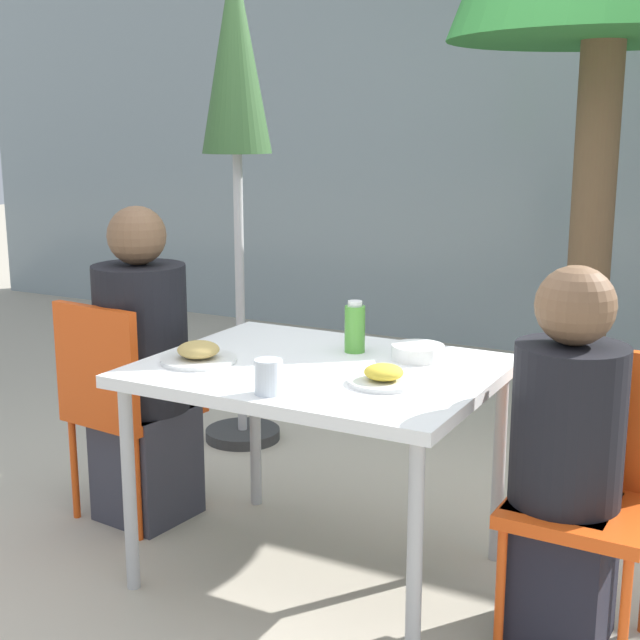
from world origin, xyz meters
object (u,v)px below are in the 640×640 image
Objects in this scene: person_left at (143,375)px; chair_left at (119,395)px; salad_bowl at (418,352)px; person_right at (565,469)px; bottle at (355,328)px; closed_umbrella at (236,85)px; chair_right at (589,475)px; drinking_cup at (269,377)px.

chair_left is at bearing -121.91° from person_left.
person_left is 6.90× the size of salad_bowl.
bottle is (-0.78, 0.23, 0.28)m from person_right.
closed_umbrella is at bearing 141.65° from bottle.
closed_umbrella is (-0.15, 0.90, 1.10)m from person_left.
person_left is 1.07× the size of person_right.
chair_right is (1.67, -0.02, -0.07)m from person_left.
person_left is (0.06, 0.07, 0.07)m from chair_left.
chair_right is at bearing -14.81° from salad_bowl.
bottle is at bearing -14.82° from person_right.
drinking_cup is 0.61m from salad_bowl.
chair_left is 0.12m from person_left.
chair_right is 0.38× the size of closed_umbrella.
chair_right is 8.37× the size of drinking_cup.
chair_left and chair_right have the same top height.
person_right is (1.67, -0.03, 0.04)m from chair_left.
bottle is (0.89, 0.20, 0.32)m from chair_left.
person_left is at bearing -171.42° from bottle.
person_left reaches higher than drinking_cup.
person_right is at bearing 2.23° from person_left.
person_left reaches higher than chair_right.
closed_umbrella reaches higher than chair_right.
drinking_cup is at bearing -21.67° from person_left.
person_right is at bearing 22.52° from drinking_cup.
bottle is 0.24m from salad_bowl.
person_right is 0.64m from salad_bowl.
chair_left is 1.16m from salad_bowl.
salad_bowl is (0.23, 0.01, -0.06)m from bottle.
drinking_cup is (-0.01, -0.56, -0.03)m from bottle.
salad_bowl is at bearing -13.39° from chair_right.
bottle is at bearing -177.19° from salad_bowl.
drinking_cup is (-0.79, -0.33, 0.25)m from person_right.
person_right reaches higher than bottle.
person_left is 6.79× the size of bottle.
person_right is at bearing -23.34° from salad_bowl.
chair_left is 0.38× the size of closed_umbrella.
person_left reaches higher than bottle.
chair_right is at bearing 25.78° from drinking_cup.
closed_umbrella reaches higher than person_left.
salad_bowl is (1.21, -0.76, -0.91)m from closed_umbrella.
chair_left is 0.71× the size of person_left.
chair_left is at bearing 0.45° from person_right.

